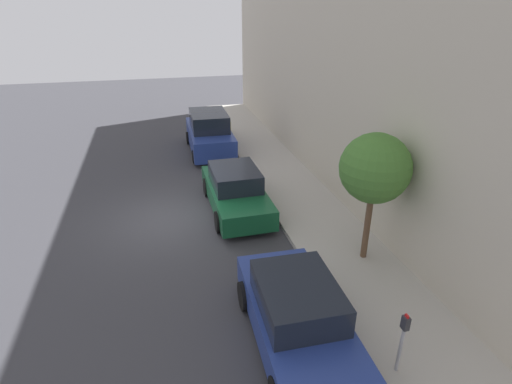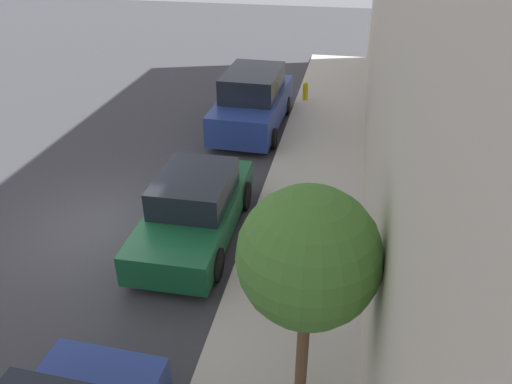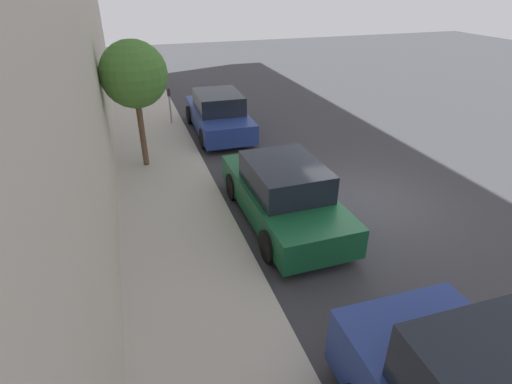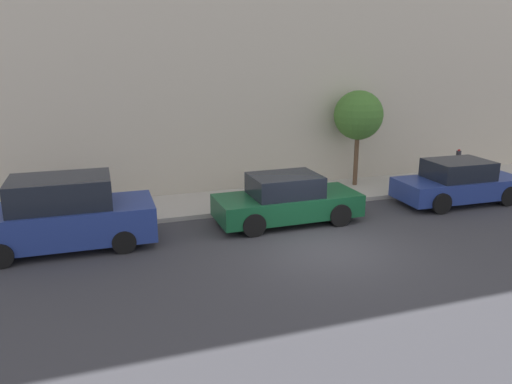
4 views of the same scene
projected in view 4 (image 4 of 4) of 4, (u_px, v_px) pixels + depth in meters
The scene contains 7 objects.
ground_plane at pixel (324, 248), 13.65m from camera, with size 60.00×60.00×0.00m, color #38383D.
sidewalk at pixel (265, 198), 18.02m from camera, with size 2.64×32.00×0.15m.
parked_sedan_nearest at pixel (458, 183), 17.56m from camera, with size 1.92×4.55×1.54m.
parked_sedan_second at pixel (287, 200), 15.53m from camera, with size 1.92×4.52×1.54m.
parked_suv_third at pixel (63, 215), 13.46m from camera, with size 2.08×4.84×1.98m.
parking_meter_near at pixel (458, 163), 19.36m from camera, with size 0.11×0.15×1.40m.
street_tree at pixel (358, 116), 18.85m from camera, with size 1.86×1.86×3.65m.
Camera 4 is at (-11.43, 5.89, 5.19)m, focal length 35.00 mm.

